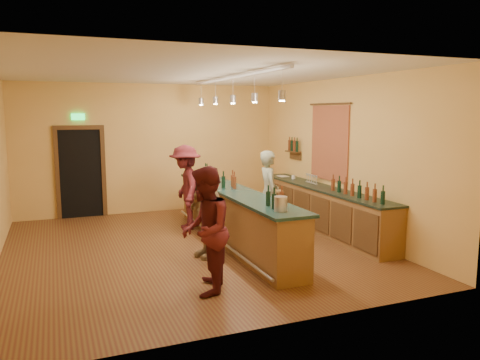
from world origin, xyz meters
name	(u,v)px	position (x,y,z in m)	size (l,w,h in m)	color
floor	(190,248)	(0.00, 0.00, 0.00)	(7.00, 7.00, 0.00)	#5C291A
ceiling	(187,73)	(0.00, 0.00, 3.20)	(6.50, 7.00, 0.02)	silver
wall_back	(151,149)	(0.00, 3.50, 1.60)	(6.50, 0.02, 3.20)	#DAAB52
wall_front	(273,193)	(0.00, -3.50, 1.60)	(6.50, 0.02, 3.20)	#DAAB52
wall_right	(340,156)	(3.25, 0.00, 1.60)	(0.02, 7.00, 3.20)	#DAAB52
doorway	(81,171)	(-1.70, 3.47, 1.13)	(1.15, 0.09, 2.48)	black
tapestry	(329,143)	(3.23, 0.40, 1.85)	(0.03, 1.40, 1.60)	maroon
bottle_shelf	(293,147)	(3.17, 1.90, 1.67)	(0.17, 0.55, 0.54)	#482715
back_counter	(323,208)	(2.97, 0.18, 0.49)	(0.60, 4.55, 1.27)	brown
tasting_bar	(233,212)	(0.86, 0.00, 0.61)	(0.73, 5.10, 1.38)	brown
pendant_track	(233,86)	(0.87, 0.00, 2.98)	(0.11, 4.60, 0.50)	silver
bartender	(269,193)	(1.78, 0.34, 0.87)	(0.63, 0.42, 1.74)	gray
customer_a	(205,231)	(-0.39, -2.20, 0.89)	(0.86, 0.67, 1.78)	#59191E
customer_b	(206,212)	(0.12, -0.65, 0.80)	(0.94, 0.39, 1.60)	#997A51
customer_c	(186,187)	(0.32, 1.42, 0.91)	(1.18, 0.68, 1.82)	#59191E
bar_stool	(275,196)	(2.44, 1.39, 0.57)	(0.35, 0.35, 0.72)	#9A7745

